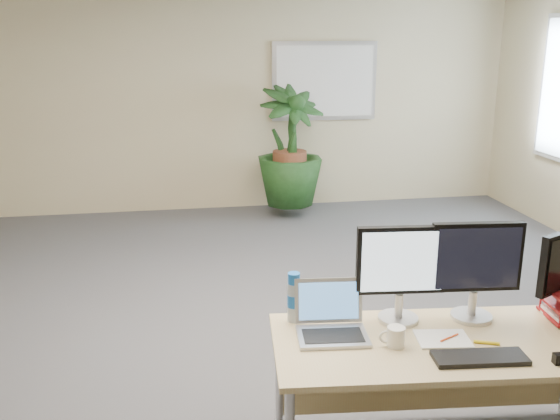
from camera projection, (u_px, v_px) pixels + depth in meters
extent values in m
plane|color=#46474B|center=(284.00, 369.00, 4.09)|extent=(8.00, 8.00, 0.00)
cube|color=#C0B088|center=(227.00, 99.00, 7.51)|extent=(7.00, 0.04, 2.70)
cube|color=silver|center=(324.00, 81.00, 7.62)|extent=(1.30, 0.03, 0.95)
cube|color=white|center=(325.00, 81.00, 7.60)|extent=(1.20, 0.01, 0.85)
cube|color=tan|center=(450.00, 343.00, 3.07)|extent=(1.81, 0.89, 0.03)
cube|color=tan|center=(425.00, 368.00, 3.49)|extent=(1.64, 0.17, 0.52)
cylinder|color=silver|center=(279.00, 376.00, 3.41)|extent=(0.05, 0.05, 0.64)
imported|color=#153312|center=(290.00, 154.00, 7.30)|extent=(1.11, 1.11, 1.50)
cylinder|color=silver|center=(398.00, 318.00, 3.28)|extent=(0.21, 0.21, 0.02)
cylinder|color=silver|center=(399.00, 305.00, 3.26)|extent=(0.04, 0.04, 0.13)
cube|color=black|center=(401.00, 260.00, 3.19)|extent=(0.47, 0.09, 0.36)
cube|color=silver|center=(403.00, 262.00, 3.17)|extent=(0.42, 0.04, 0.32)
cylinder|color=silver|center=(471.00, 316.00, 3.31)|extent=(0.22, 0.22, 0.02)
cylinder|color=silver|center=(472.00, 303.00, 3.29)|extent=(0.04, 0.04, 0.13)
cube|color=black|center=(477.00, 257.00, 3.21)|extent=(0.48, 0.09, 0.37)
cube|color=black|center=(479.00, 259.00, 3.19)|extent=(0.43, 0.05, 0.33)
cylinder|color=silver|center=(559.00, 312.00, 3.36)|extent=(0.19, 0.19, 0.02)
cylinder|color=silver|center=(560.00, 301.00, 3.34)|extent=(0.04, 0.04, 0.12)
cube|color=#B3B4B8|center=(333.00, 336.00, 3.09)|extent=(0.37, 0.27, 0.02)
cube|color=black|center=(333.00, 335.00, 3.08)|extent=(0.31, 0.19, 0.00)
cube|color=#B3B4B8|center=(329.00, 300.00, 3.20)|extent=(0.35, 0.09, 0.23)
cube|color=#4F89CC|center=(329.00, 301.00, 3.19)|extent=(0.31, 0.07, 0.19)
cube|color=black|center=(480.00, 358.00, 2.88)|extent=(0.44, 0.18, 0.02)
cylinder|color=white|center=(396.00, 337.00, 3.00)|extent=(0.09, 0.09, 0.10)
torus|color=white|center=(386.00, 337.00, 3.00)|extent=(0.07, 0.02, 0.07)
cube|color=white|center=(443.00, 339.00, 3.07)|extent=(0.28, 0.23, 0.01)
cylinder|color=#E64D19|center=(449.00, 338.00, 3.07)|extent=(0.12, 0.06, 0.01)
cylinder|color=yellow|center=(487.00, 343.00, 3.03)|extent=(0.12, 0.06, 0.02)
cylinder|color=#AFBECD|center=(294.00, 302.00, 3.25)|extent=(0.07, 0.07, 0.21)
cylinder|color=blue|center=(294.00, 278.00, 3.21)|extent=(0.06, 0.06, 0.06)
cylinder|color=blue|center=(294.00, 301.00, 3.25)|extent=(0.07, 0.07, 0.07)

